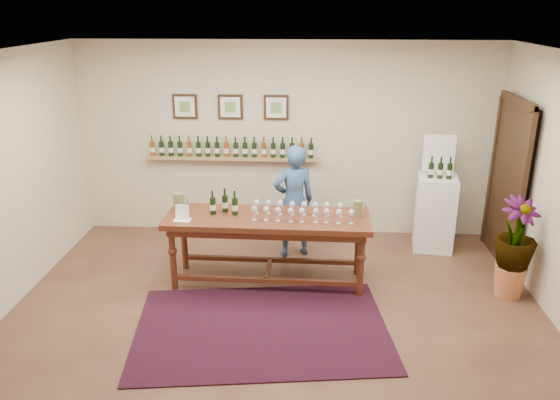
# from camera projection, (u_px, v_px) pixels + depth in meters

# --- Properties ---
(ground) EXTENTS (6.00, 6.00, 0.00)m
(ground) POSITION_uv_depth(u_px,v_px,m) (276.00, 319.00, 5.98)
(ground) COLOR #4D2B22
(ground) RESTS_ON ground
(room_shell) EXTENTS (6.00, 6.00, 6.00)m
(room_shell) POSITION_uv_depth(u_px,v_px,m) (443.00, 175.00, 7.22)
(room_shell) COLOR beige
(room_shell) RESTS_ON ground
(rug) EXTENTS (2.85, 2.08, 0.01)m
(rug) POSITION_uv_depth(u_px,v_px,m) (262.00, 328.00, 5.79)
(rug) COLOR #420B0D
(rug) RESTS_ON ground
(tasting_table) EXTENTS (2.46, 0.82, 0.87)m
(tasting_table) POSITION_uv_depth(u_px,v_px,m) (268.00, 226.00, 6.55)
(tasting_table) COLOR #4D2213
(tasting_table) RESTS_ON ground
(table_glasses) EXTENTS (1.33, 0.36, 0.18)m
(table_glasses) POSITION_uv_depth(u_px,v_px,m) (297.00, 211.00, 6.42)
(table_glasses) COLOR silver
(table_glasses) RESTS_ON tasting_table
(table_bottles) EXTENTS (0.31, 0.18, 0.33)m
(table_bottles) POSITION_uv_depth(u_px,v_px,m) (224.00, 200.00, 6.55)
(table_bottles) COLOR black
(table_bottles) RESTS_ON tasting_table
(pitcher_left) EXTENTS (0.15, 0.15, 0.23)m
(pitcher_left) POSITION_uv_depth(u_px,v_px,m) (179.00, 202.00, 6.63)
(pitcher_left) COLOR #676941
(pitcher_left) RESTS_ON tasting_table
(pitcher_right) EXTENTS (0.15, 0.15, 0.20)m
(pitcher_right) POSITION_uv_depth(u_px,v_px,m) (358.00, 209.00, 6.47)
(pitcher_right) COLOR #676941
(pitcher_right) RESTS_ON tasting_table
(menu_card) EXTENTS (0.21, 0.16, 0.18)m
(menu_card) POSITION_uv_depth(u_px,v_px,m) (182.00, 212.00, 6.38)
(menu_card) COLOR white
(menu_card) RESTS_ON tasting_table
(display_pedestal) EXTENTS (0.59, 0.59, 1.04)m
(display_pedestal) POSITION_uv_depth(u_px,v_px,m) (435.00, 213.00, 7.56)
(display_pedestal) COLOR white
(display_pedestal) RESTS_ON ground
(pedestal_bottles) EXTENTS (0.30, 0.12, 0.29)m
(pedestal_bottles) POSITION_uv_depth(u_px,v_px,m) (440.00, 168.00, 7.28)
(pedestal_bottles) COLOR black
(pedestal_bottles) RESTS_ON display_pedestal
(info_sign) EXTENTS (0.42, 0.08, 0.58)m
(info_sign) POSITION_uv_depth(u_px,v_px,m) (439.00, 154.00, 7.42)
(info_sign) COLOR white
(info_sign) RESTS_ON display_pedestal
(potted_plant) EXTENTS (0.72, 0.72, 1.05)m
(potted_plant) POSITION_uv_depth(u_px,v_px,m) (514.00, 248.00, 6.25)
(potted_plant) COLOR #C06D40
(potted_plant) RESTS_ON ground
(person) EXTENTS (0.65, 0.53, 1.55)m
(person) POSITION_uv_depth(u_px,v_px,m) (294.00, 202.00, 7.26)
(person) COLOR #34527D
(person) RESTS_ON ground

